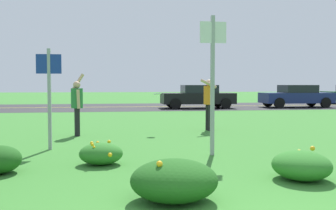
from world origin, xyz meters
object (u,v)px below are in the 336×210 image
Objects in this scene: person_catcher_orange_shirt at (209,100)px; sign_post_near_path at (49,88)px; car_navy_center_left at (296,96)px; frisbee_white at (158,94)px; person_thrower_green_shirt at (77,103)px; car_black_center_right at (198,96)px; sign_post_by_roadside at (213,72)px.

sign_post_near_path is at bearing -145.80° from person_catcher_orange_shirt.
frisbee_white is at bearing -131.23° from car_navy_center_left.
car_black_center_right is (6.42, 12.28, -0.21)m from person_thrower_green_shirt.
person_thrower_green_shirt is at bearing -169.96° from person_catcher_orange_shirt.
car_navy_center_left is (10.58, 12.08, -0.47)m from frisbee_white.
sign_post_by_roadside is 4.50m from person_catcher_orange_shirt.
sign_post_by_roadside is 1.61× the size of person_thrower_green_shirt.
sign_post_by_roadside is (3.51, -1.22, 0.35)m from sign_post_near_path.
sign_post_near_path is 2.44m from person_thrower_green_shirt.
sign_post_near_path is at bearing -137.59° from frisbee_white.
sign_post_near_path is 8.99× the size of frisbee_white.
car_navy_center_left is at bearing 47.55° from sign_post_near_path.
sign_post_by_roadside is at bearing -49.30° from person_thrower_green_shirt.
car_navy_center_left and car_black_center_right have the same top height.
person_thrower_green_shirt is at bearing -175.01° from frisbee_white.
sign_post_near_path reaches higher than person_thrower_green_shirt.
car_navy_center_left is 6.54m from car_black_center_right.
frisbee_white is (2.81, 2.57, -0.20)m from sign_post_near_path.
car_black_center_right is (3.34, 15.86, -1.02)m from sign_post_by_roadside.
person_catcher_orange_shirt is at bearing 10.04° from person_thrower_green_shirt.
car_black_center_right is at bearing 71.50° from frisbee_white.
person_catcher_orange_shirt is at bearing 76.48° from sign_post_by_roadside.
person_catcher_orange_shirt is 11.79m from car_black_center_right.
car_black_center_right is at bearing 64.93° from sign_post_near_path.
person_thrower_green_shirt is 0.40× the size of car_navy_center_left.
sign_post_near_path reaches higher than car_navy_center_left.
person_thrower_green_shirt is 1.09× the size of person_catcher_orange_shirt.
car_black_center_right is at bearing 78.10° from sign_post_by_roadside.
sign_post_by_roadside reaches higher than person_thrower_green_shirt.
sign_post_near_path is 3.81m from frisbee_white.
car_black_center_right is (2.31, 11.56, -0.25)m from person_catcher_orange_shirt.
car_navy_center_left is (8.85, 11.56, -0.25)m from person_catcher_orange_shirt.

